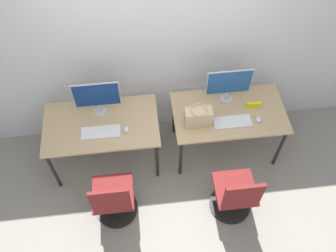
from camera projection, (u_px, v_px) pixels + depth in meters
ground_plane at (169, 177)px, 4.62m from camera, size 20.00×20.00×0.00m
wall_back at (160, 44)px, 3.97m from camera, size 12.00×0.05×2.80m
desk_left at (102, 128)px, 4.23m from camera, size 1.29×0.74×0.74m
monitor_left at (97, 96)px, 4.06m from camera, size 0.51×0.14×0.47m
keyboard_left at (101, 132)px, 4.09m from camera, size 0.43×0.17×0.02m
mouse_left at (126, 129)px, 4.11m from camera, size 0.06×0.09×0.03m
office_chair_left at (114, 200)px, 4.05m from camera, size 0.48×0.48×0.89m
desk_right at (229, 116)px, 4.33m from camera, size 1.29×0.74×0.74m
monitor_right at (229, 84)px, 4.16m from camera, size 0.51×0.14×0.47m
keyboard_right at (232, 122)px, 4.18m from camera, size 0.43×0.17×0.02m
mouse_right at (259, 119)px, 4.19m from camera, size 0.06×0.09×0.03m
office_chair_right at (235, 196)px, 4.08m from camera, size 0.48×0.48×0.89m
handbag at (198, 117)px, 4.09m from camera, size 0.30×0.18×0.25m
placard_right at (254, 105)px, 4.28m from camera, size 0.16×0.03×0.08m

